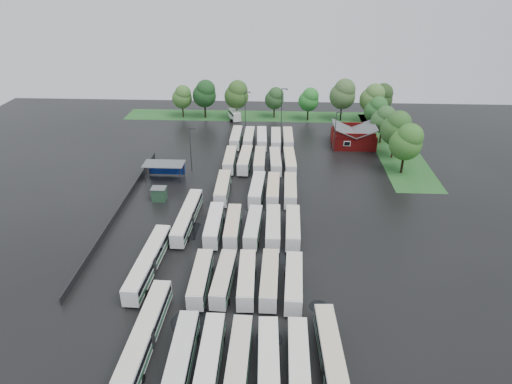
{
  "coord_description": "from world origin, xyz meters",
  "views": [
    {
      "loc": [
        5.67,
        -62.03,
        40.63
      ],
      "look_at": [
        2.0,
        12.0,
        2.5
      ],
      "focal_mm": 32.0,
      "sensor_mm": 36.0,
      "label": 1
    }
  ],
  "objects_px": {
    "artic_bus_west_a": "(145,333)",
    "artic_bus_east": "(333,364)",
    "brick_building": "(353,138)",
    "minibus": "(235,115)"
  },
  "relations": [
    {
      "from": "artic_bus_west_a",
      "to": "artic_bus_east",
      "type": "distance_m",
      "value": 21.64
    },
    {
      "from": "artic_bus_west_a",
      "to": "minibus",
      "type": "bearing_deg",
      "value": 89.55
    },
    {
      "from": "artic_bus_west_a",
      "to": "artic_bus_east",
      "type": "height_order",
      "value": "artic_bus_west_a"
    },
    {
      "from": "brick_building",
      "to": "minibus",
      "type": "bearing_deg",
      "value": 148.68
    },
    {
      "from": "brick_building",
      "to": "minibus",
      "type": "height_order",
      "value": "brick_building"
    },
    {
      "from": "brick_building",
      "to": "minibus",
      "type": "distance_m",
      "value": 35.67
    },
    {
      "from": "artic_bus_west_a",
      "to": "minibus",
      "type": "relative_size",
      "value": 2.64
    },
    {
      "from": "brick_building",
      "to": "artic_bus_west_a",
      "type": "distance_m",
      "value": 73.7
    },
    {
      "from": "artic_bus_west_a",
      "to": "minibus",
      "type": "xyz_separation_m",
      "value": [
        2.71,
        84.35,
        -0.27
      ]
    },
    {
      "from": "artic_bus_east",
      "to": "minibus",
      "type": "height_order",
      "value": "artic_bus_east"
    }
  ]
}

